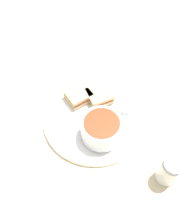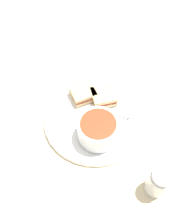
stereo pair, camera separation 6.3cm
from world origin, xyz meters
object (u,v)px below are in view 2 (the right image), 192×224
Objects in this scene: soup_bowl at (98,129)px; sandwich_half_near at (104,96)px; sandwich_half_far at (83,93)px; salt_shaker at (158,183)px; spoon at (127,116)px.

sandwich_half_near is (0.13, 0.00, -0.02)m from soup_bowl.
sandwich_half_far is 1.10× the size of salt_shaker.
spoon is 1.21× the size of sandwich_half_near.
spoon is at bearing 24.33° from salt_shaker.
sandwich_half_far is 0.34m from salt_shaker.
spoon is 0.09m from sandwich_half_near.
salt_shaker is at bearing -136.46° from spoon.
sandwich_half_near is 1.05× the size of salt_shaker.
spoon is at bearing -44.97° from soup_bowl.
salt_shaker is (-0.19, -0.09, 0.02)m from spoon.
soup_bowl is 1.28× the size of salt_shaker.
salt_shaker is at bearing -146.45° from sandwich_half_near.
sandwich_half_far reaches higher than spoon.
soup_bowl is at bearing 53.61° from salt_shaker.
spoon is 1.16× the size of sandwich_half_far.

